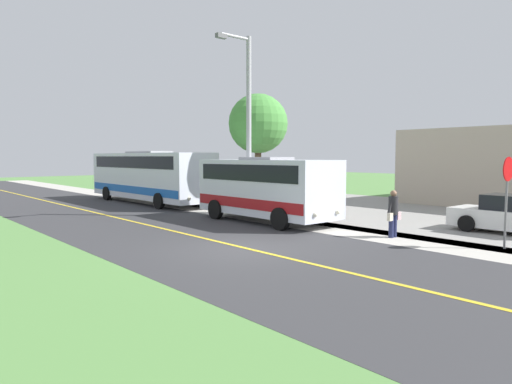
{
  "coord_description": "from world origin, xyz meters",
  "views": [
    {
      "loc": [
        9.08,
        11.0,
        2.88
      ],
      "look_at": [
        -3.5,
        -3.56,
        1.4
      ],
      "focal_mm": 32.22,
      "sensor_mm": 36.0,
      "label": 1
    }
  ],
  "objects_px": {
    "stop_sign": "(507,186)",
    "tree_curbside": "(258,124)",
    "shuttle_bus_front": "(266,186)",
    "street_light_pole": "(247,119)",
    "transit_bus_rear": "(149,175)",
    "pedestrian_with_bags": "(393,212)"
  },
  "relations": [
    {
      "from": "stop_sign",
      "to": "tree_curbside",
      "type": "height_order",
      "value": "tree_curbside"
    },
    {
      "from": "shuttle_bus_front",
      "to": "street_light_pole",
      "type": "xyz_separation_m",
      "value": [
        -0.38,
        -1.79,
        3.08
      ]
    },
    {
      "from": "transit_bus_rear",
      "to": "stop_sign",
      "type": "relative_size",
      "value": 3.98
    },
    {
      "from": "street_light_pole",
      "to": "stop_sign",
      "type": "bearing_deg",
      "value": 96.21
    },
    {
      "from": "shuttle_bus_front",
      "to": "tree_curbside",
      "type": "relative_size",
      "value": 1.12
    },
    {
      "from": "pedestrian_with_bags",
      "to": "tree_curbside",
      "type": "relative_size",
      "value": 0.27
    },
    {
      "from": "shuttle_bus_front",
      "to": "transit_bus_rear",
      "type": "height_order",
      "value": "transit_bus_rear"
    },
    {
      "from": "pedestrian_with_bags",
      "to": "tree_curbside",
      "type": "bearing_deg",
      "value": -102.45
    },
    {
      "from": "stop_sign",
      "to": "transit_bus_rear",
      "type": "bearing_deg",
      "value": -85.68
    },
    {
      "from": "transit_bus_rear",
      "to": "tree_curbside",
      "type": "relative_size",
      "value": 1.82
    },
    {
      "from": "shuttle_bus_front",
      "to": "transit_bus_rear",
      "type": "bearing_deg",
      "value": -90.32
    },
    {
      "from": "stop_sign",
      "to": "pedestrian_with_bags",
      "type": "bearing_deg",
      "value": -75.86
    },
    {
      "from": "shuttle_bus_front",
      "to": "stop_sign",
      "type": "height_order",
      "value": "stop_sign"
    },
    {
      "from": "street_light_pole",
      "to": "tree_curbside",
      "type": "xyz_separation_m",
      "value": [
        -2.52,
        -2.09,
        -0.03
      ]
    },
    {
      "from": "shuttle_bus_front",
      "to": "tree_curbside",
      "type": "xyz_separation_m",
      "value": [
        -2.9,
        -3.87,
        3.06
      ]
    },
    {
      "from": "transit_bus_rear",
      "to": "tree_curbside",
      "type": "bearing_deg",
      "value": 111.76
    },
    {
      "from": "transit_bus_rear",
      "to": "stop_sign",
      "type": "distance_m",
      "value": 20.43
    },
    {
      "from": "stop_sign",
      "to": "street_light_pole",
      "type": "distance_m",
      "value": 11.56
    },
    {
      "from": "tree_curbside",
      "to": "stop_sign",
      "type": "bearing_deg",
      "value": 84.4
    },
    {
      "from": "transit_bus_rear",
      "to": "street_light_pole",
      "type": "distance_m",
      "value": 9.65
    },
    {
      "from": "shuttle_bus_front",
      "to": "street_light_pole",
      "type": "height_order",
      "value": "street_light_pole"
    },
    {
      "from": "shuttle_bus_front",
      "to": "pedestrian_with_bags",
      "type": "height_order",
      "value": "shuttle_bus_front"
    }
  ]
}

